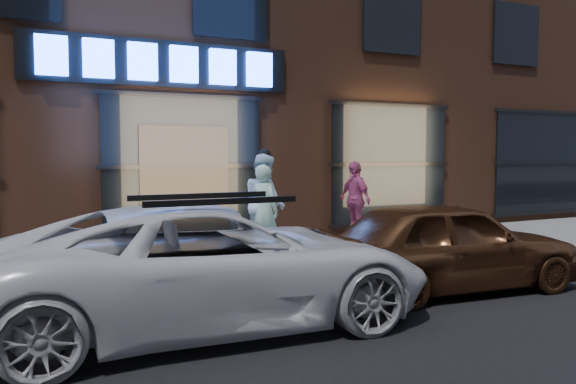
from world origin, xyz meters
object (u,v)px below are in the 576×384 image
passerby (355,200)px  man_cap (265,203)px  man_bowtie (264,210)px  white_suv (211,265)px  gold_sedan (447,245)px

passerby → man_cap: bearing=-79.1°
man_bowtie → white_suv: man_bowtie is taller
man_bowtie → man_cap: 0.37m
man_bowtie → gold_sedan: (1.15, -3.57, -0.20)m
man_bowtie → white_suv: bearing=124.6°
gold_sedan → man_bowtie: bearing=22.6°
man_bowtie → passerby: passerby is taller
man_bowtie → gold_sedan: size_ratio=0.45×
white_suv → gold_sedan: size_ratio=1.30×
man_bowtie → man_cap: size_ratio=0.89×
man_cap → gold_sedan: man_cap is taller
gold_sedan → white_suv: bearing=96.5°
passerby → gold_sedan: passerby is taller
white_suv → gold_sedan: bearing=-85.7°
man_bowtie → passerby: size_ratio=0.98×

